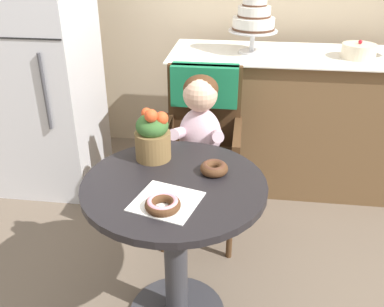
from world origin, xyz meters
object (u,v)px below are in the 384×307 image
Objects in this scene: wicker_chair at (203,127)px; donut_mid at (214,168)px; round_layer_cake at (359,51)px; tiered_cake_stand at (254,20)px; flower_vase at (153,135)px; refrigerator at (38,61)px; donut_front at (163,204)px; cafe_table at (175,226)px; seated_child at (199,133)px.

donut_mid is (0.11, -0.61, 0.10)m from wicker_chair.
donut_mid is 0.56× the size of round_layer_cake.
tiered_cake_stand is (0.13, 1.21, 0.36)m from donut_mid.
refrigerator reaches higher than flower_vase.
round_layer_cake reaches higher than donut_front.
refrigerator reaches higher than round_layer_cake.
round_layer_cake is 1.97m from refrigerator.
cafe_table is at bearing -46.33° from refrigerator.
donut_front is 0.54× the size of flower_vase.
donut_mid is at bearing -40.14° from refrigerator.
wicker_chair is at bearing 90.00° from seated_child.
cafe_table is 0.42× the size of refrigerator.
round_layer_cake is (1.03, 1.07, 0.11)m from flower_vase.
flower_vase is 1.22m from tiered_cake_stand.
tiered_cake_stand is at bearing 8.58° from refrigerator.
cafe_table is at bearing -57.18° from flower_vase.
donut_front is 1.13× the size of donut_mid.
donut_mid is at bearing 31.82° from cafe_table.
refrigerator reaches higher than donut_front.
tiered_cake_stand is 0.65m from round_layer_cake.
seated_child reaches higher than cafe_table.
wicker_chair is 4.76× the size of round_layer_cake.
wicker_chair is 8.50× the size of donut_mid.
cafe_table is 0.75× the size of wicker_chair.
flower_vase is (-0.11, 0.36, 0.09)m from donut_front.
wicker_chair is (0.03, 0.71, 0.13)m from cafe_table.
donut_front is at bearing -100.91° from tiered_cake_stand.
round_layer_cake is at bearing 56.82° from donut_mid.
seated_child is 0.43× the size of refrigerator.
donut_mid is at bearing -123.18° from round_layer_cake.
donut_front is 0.39m from flower_vase.
round_layer_cake is at bearing 4.53° from refrigerator.
cafe_table is 0.29m from donut_front.
wicker_chair is 0.89m from donut_front.
seated_child is 1.15m from round_layer_cake.
seated_child is at bearing 86.39° from cafe_table.
seated_child is 6.47× the size of donut_mid.
wicker_chair is 7.55× the size of donut_front.
cafe_table is 0.29m from donut_mid.
refrigerator reaches higher than wicker_chair.
refrigerator is (-0.93, 0.92, 0.02)m from flower_vase.
refrigerator is at bearing -171.42° from tiered_cake_stand.
seated_child is 1.23m from refrigerator.
wicker_chair reaches higher than donut_front.
donut_front is 1.55m from tiered_cake_stand.
seated_child is at bearing -95.10° from wicker_chair.
donut_front is (-0.01, -0.18, 0.23)m from cafe_table.
wicker_chair is 1.07m from round_layer_cake.
donut_front is 0.63× the size of round_layer_cake.
flower_vase is 1.31m from refrigerator.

